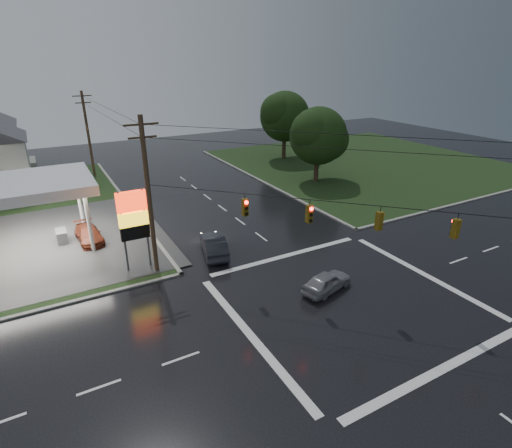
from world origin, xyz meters
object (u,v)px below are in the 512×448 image
car_pump (89,234)px  tree_ne_near (319,136)px  utility_pole_n (88,133)px  tree_ne_far (286,117)px  utility_pole_nw (149,196)px  car_crossing (327,281)px  car_north (214,245)px  pylon_sign (133,217)px

car_pump → tree_ne_near: bearing=6.4°
utility_pole_n → tree_ne_far: utility_pole_n is taller
tree_ne_near → tree_ne_far: tree_ne_far is taller
tree_ne_near → tree_ne_far: (3.01, 12.00, 0.62)m
utility_pole_nw → car_crossing: bearing=-41.1°
utility_pole_n → car_north: bearing=-80.5°
pylon_sign → car_crossing: 13.89m
car_north → car_crossing: (4.41, -8.45, -0.13)m
car_pump → utility_pole_n: bearing=76.8°
utility_pole_nw → utility_pole_n: bearing=90.0°
utility_pole_nw → car_north: size_ratio=2.32×
utility_pole_nw → pylon_sign: bearing=135.0°
utility_pole_nw → car_pump: bearing=114.5°
utility_pole_nw → car_crossing: size_ratio=2.88×
utility_pole_nw → utility_pole_n: (0.00, 28.50, -0.25)m
pylon_sign → car_crossing: bearing=-41.5°
pylon_sign → car_pump: pylon_sign is taller
tree_ne_near → car_pump: size_ratio=2.03×
utility_pole_n → utility_pole_nw: bearing=-90.0°
tree_ne_near → car_crossing: size_ratio=2.35×
car_pump → tree_ne_far: bearing=25.5°
pylon_sign → utility_pole_n: (1.00, 27.50, 1.46)m
car_crossing → car_pump: bearing=24.6°
car_crossing → pylon_sign: bearing=34.2°
utility_pole_n → pylon_sign: bearing=-92.1°
tree_ne_far → car_pump: tree_ne_far is taller
pylon_sign → car_crossing: size_ratio=1.57×
utility_pole_n → car_north: (4.68, -27.99, -4.69)m
tree_ne_far → car_north: tree_ne_far is taller
tree_ne_near → car_pump: tree_ne_near is taller
pylon_sign → car_crossing: pylon_sign is taller
tree_ne_near → car_pump: bearing=-169.9°
utility_pole_n → car_crossing: bearing=-76.0°
utility_pole_n → car_north: size_ratio=2.21×
car_north → utility_pole_nw: bearing=20.0°
tree_ne_near → car_north: size_ratio=1.89×
car_crossing → car_pump: (-12.59, 15.60, -0.01)m
utility_pole_nw → utility_pole_n: 28.50m
tree_ne_near → car_crossing: (-14.55, -20.43, -4.91)m
tree_ne_far → car_pump: bearing=-150.8°
utility_pole_nw → tree_ne_far: 36.20m
utility_pole_nw → tree_ne_near: 26.74m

